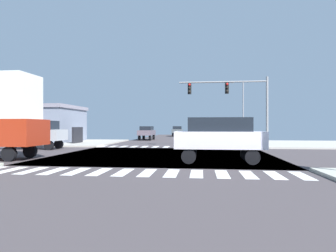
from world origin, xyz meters
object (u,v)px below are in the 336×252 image
suv_farside_2 (219,136)px  sedan_crossing_1 (147,132)px  bank_building (20,124)px  sedan_leading_2 (177,130)px  traffic_signal_mast (231,95)px  street_lamp (241,105)px  suv_nearside_1 (36,132)px

suv_farside_2 → sedan_crossing_1: suv_farside_2 is taller
bank_building → sedan_leading_2: size_ratio=3.55×
traffic_signal_mast → sedan_crossing_1: bearing=128.4°
street_lamp → sedan_leading_2: 17.22m
street_lamp → bank_building: bearing=-162.8°
street_lamp → sedan_leading_2: bearing=125.6°
sedan_crossing_1 → sedan_leading_2: 14.96m
traffic_signal_mast → street_lamp: 13.95m
suv_nearside_1 → suv_farside_2: same height
suv_nearside_1 → sedan_leading_2: (9.11, 31.18, -0.28)m
bank_building → suv_farside_2: 27.47m
street_lamp → bank_building: (-26.55, -8.21, -2.64)m
street_lamp → sedan_crossing_1: 13.34m
traffic_signal_mast → sedan_leading_2: size_ratio=1.82×
sedan_leading_2 → suv_farside_2: bearing=98.0°
bank_building → suv_nearside_1: size_ratio=3.32×
bank_building → suv_nearside_1: bank_building is taller
street_lamp → sedan_crossing_1: bearing=-175.7°
sedan_leading_2 → sedan_crossing_1: bearing=78.4°
bank_building → traffic_signal_mast: bearing=-12.9°
street_lamp → suv_nearside_1: 25.97m
suv_farside_2 → sedan_leading_2: 38.56m
street_lamp → sedan_crossing_1: (-12.79, -0.96, -3.66)m
suv_farside_2 → sedan_crossing_1: 24.97m
bank_building → sedan_leading_2: 27.59m
traffic_signal_mast → suv_nearside_1: 16.95m
suv_nearside_1 → traffic_signal_mast: bearing=103.2°
suv_nearside_1 → suv_farside_2: bearing=64.2°
street_lamp → sedan_leading_2: (-9.79, 13.69, -3.66)m
traffic_signal_mast → sedan_crossing_1: size_ratio=1.82×
sedan_leading_2 → bank_building: bearing=52.6°
traffic_signal_mast → street_lamp: size_ratio=0.98×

